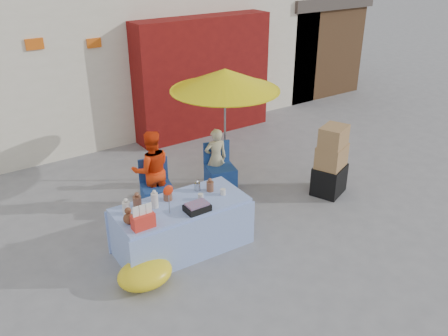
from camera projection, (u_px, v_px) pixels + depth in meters
ground at (232, 250)px, 6.84m from camera, size 80.00×80.00×0.00m
market_table at (181, 226)px, 6.73m from camera, size 1.94×0.96×1.15m
chair_left at (157, 196)px, 7.76m from camera, size 0.58×0.58×0.85m
chair_right at (220, 177)px, 8.40m from camera, size 0.58×0.58×0.85m
vendor_orange at (152, 170)px, 7.68m from camera, size 0.77×0.66×1.35m
vendor_beige at (216, 159)px, 8.37m from camera, size 0.46×0.36×1.12m
umbrella at (225, 80)px, 8.05m from camera, size 1.90×1.90×2.09m
box_stack at (331, 163)px, 8.15m from camera, size 0.70×0.64×1.26m
tarp_bundle at (145, 274)px, 6.09m from camera, size 0.86×0.76×0.33m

